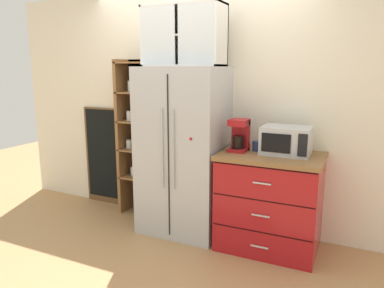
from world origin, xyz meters
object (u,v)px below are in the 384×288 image
object	(u,v)px
mug_navy	(257,146)
refrigerator	(183,151)
bottle_amber	(271,144)
microwave	(286,140)
chalkboard_menu	(106,156)
coffee_maker	(239,135)

from	to	relation	value
mug_navy	refrigerator	bearing A→B (deg)	-175.24
mug_navy	bottle_amber	bearing A→B (deg)	-32.62
refrigerator	bottle_amber	bearing A→B (deg)	-2.64
refrigerator	mug_navy	size ratio (longest dim) A/B	15.45
bottle_amber	refrigerator	bearing A→B (deg)	177.36
microwave	chalkboard_menu	world-z (taller)	chalkboard_menu
mug_navy	bottle_amber	xyz separation A→B (m)	(0.17, -0.11, 0.06)
microwave	bottle_amber	size ratio (longest dim) A/B	1.82
mug_navy	chalkboard_menu	world-z (taller)	chalkboard_menu
coffee_maker	mug_navy	size ratio (longest dim) A/B	2.77
bottle_amber	chalkboard_menu	bearing A→B (deg)	171.18
coffee_maker	bottle_amber	world-z (taller)	coffee_maker
microwave	refrigerator	bearing A→B (deg)	-177.62
coffee_maker	mug_navy	distance (m)	0.20
microwave	mug_navy	distance (m)	0.29
refrigerator	microwave	world-z (taller)	refrigerator
coffee_maker	chalkboard_menu	xyz separation A→B (m)	(-1.85, 0.29, -0.47)
refrigerator	microwave	size ratio (longest dim) A/B	3.93
coffee_maker	mug_navy	bearing A→B (deg)	21.74
coffee_maker	refrigerator	bearing A→B (deg)	-179.88
coffee_maker	bottle_amber	bearing A→B (deg)	-7.80
chalkboard_menu	microwave	bearing A→B (deg)	-6.26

